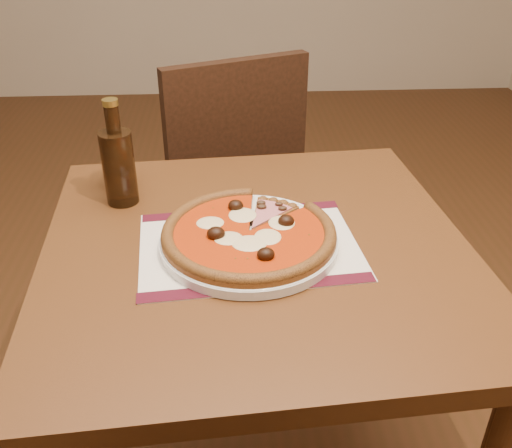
{
  "coord_description": "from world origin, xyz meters",
  "views": [
    {
      "loc": [
        0.35,
        -1.12,
        1.34
      ],
      "look_at": [
        0.41,
        -0.19,
        0.78
      ],
      "focal_mm": 40.0,
      "sensor_mm": 36.0,
      "label": 1
    }
  ],
  "objects_px": {
    "chair_far": "(225,175)",
    "pizza": "(249,232)",
    "table": "(257,286)",
    "plate": "(249,241)",
    "water_glass": "(118,167)",
    "bottle": "(118,164)"
  },
  "relations": [
    {
      "from": "bottle",
      "to": "chair_far",
      "type": "bearing_deg",
      "value": 69.47
    },
    {
      "from": "table",
      "to": "water_glass",
      "type": "bearing_deg",
      "value": 138.08
    },
    {
      "from": "pizza",
      "to": "plate",
      "type": "bearing_deg",
      "value": 66.98
    },
    {
      "from": "table",
      "to": "chair_far",
      "type": "xyz_separation_m",
      "value": [
        -0.06,
        0.75,
        -0.12
      ]
    },
    {
      "from": "plate",
      "to": "water_glass",
      "type": "bearing_deg",
      "value": 135.47
    },
    {
      "from": "water_glass",
      "to": "pizza",
      "type": "bearing_deg",
      "value": -44.54
    },
    {
      "from": "table",
      "to": "chair_far",
      "type": "bearing_deg",
      "value": 94.58
    },
    {
      "from": "table",
      "to": "plate",
      "type": "xyz_separation_m",
      "value": [
        -0.01,
        -0.01,
        0.11
      ]
    },
    {
      "from": "plate",
      "to": "bottle",
      "type": "height_order",
      "value": "bottle"
    },
    {
      "from": "chair_far",
      "to": "pizza",
      "type": "bearing_deg",
      "value": 70.9
    },
    {
      "from": "table",
      "to": "chair_far",
      "type": "distance_m",
      "value": 0.77
    },
    {
      "from": "table",
      "to": "water_glass",
      "type": "height_order",
      "value": "water_glass"
    },
    {
      "from": "pizza",
      "to": "water_glass",
      "type": "xyz_separation_m",
      "value": [
        -0.28,
        0.27,
        0.01
      ]
    },
    {
      "from": "table",
      "to": "bottle",
      "type": "relative_size",
      "value": 3.8
    },
    {
      "from": "chair_far",
      "to": "pizza",
      "type": "distance_m",
      "value": 0.81
    },
    {
      "from": "bottle",
      "to": "table",
      "type": "bearing_deg",
      "value": -33.18
    },
    {
      "from": "pizza",
      "to": "chair_far",
      "type": "bearing_deg",
      "value": 93.4
    },
    {
      "from": "pizza",
      "to": "bottle",
      "type": "relative_size",
      "value": 1.44
    },
    {
      "from": "chair_far",
      "to": "pizza",
      "type": "relative_size",
      "value": 2.84
    },
    {
      "from": "chair_far",
      "to": "water_glass",
      "type": "distance_m",
      "value": 0.6
    },
    {
      "from": "water_glass",
      "to": "bottle",
      "type": "bearing_deg",
      "value": -77.42
    },
    {
      "from": "pizza",
      "to": "bottle",
      "type": "xyz_separation_m",
      "value": [
        -0.26,
        0.19,
        0.06
      ]
    }
  ]
}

